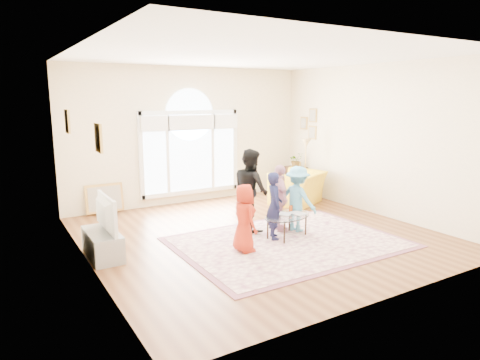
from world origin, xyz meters
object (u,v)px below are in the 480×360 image
tv_console (103,244)px  armchair (298,188)px  area_rug (288,242)px  television (101,214)px  coffee_table (287,216)px

tv_console → armchair: 4.98m
area_rug → television: bearing=161.8°
area_rug → tv_console: 3.11m
television → coffee_table: size_ratio=0.86×
coffee_table → area_rug: bearing=-137.2°
area_rug → tv_console: (-2.94, 0.97, 0.20)m
television → tv_console: bearing=180.0°
area_rug → coffee_table: size_ratio=3.10×
television → coffee_table: 3.18m
television → armchair: (4.83, 1.17, -0.32)m
area_rug → coffee_table: coffee_table is taller
tv_console → coffee_table: size_ratio=0.86×
coffee_table → armchair: 2.59m
tv_console → television: (0.01, 0.00, 0.50)m
area_rug → armchair: bearing=48.5°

